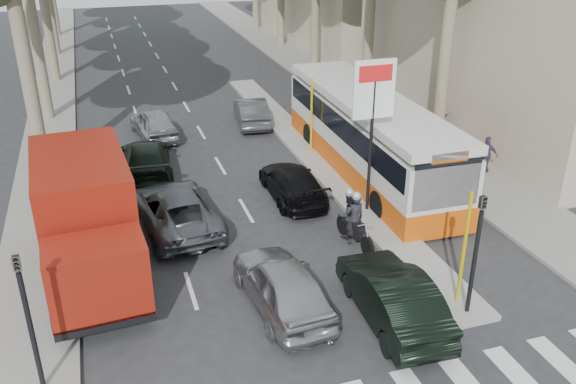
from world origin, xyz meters
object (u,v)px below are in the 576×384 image
at_px(silver_hatchback, 282,285).
at_px(city_bus, 368,133).
at_px(dark_hatchback, 392,296).
at_px(red_truck, 87,219).
at_px(motorcycle, 352,218).

xyz_separation_m(silver_hatchback, city_bus, (6.21, 8.10, 0.97)).
distance_m(silver_hatchback, city_bus, 10.26).
xyz_separation_m(dark_hatchback, red_truck, (-7.52, 4.74, 1.15)).
distance_m(dark_hatchback, red_truck, 8.96).
xyz_separation_m(city_bus, motorcycle, (-2.94, -5.25, -0.85)).
bearing_deg(motorcycle, red_truck, 169.31).
bearing_deg(red_truck, dark_hatchback, -35.77).
bearing_deg(city_bus, red_truck, -155.88).
relative_size(silver_hatchback, city_bus, 0.35).
bearing_deg(city_bus, motorcycle, -118.29).
xyz_separation_m(dark_hatchback, city_bus, (3.59, 9.49, 0.97)).
xyz_separation_m(silver_hatchback, red_truck, (-4.90, 3.35, 1.15)).
xyz_separation_m(red_truck, motorcycle, (8.17, -0.50, -1.03)).
bearing_deg(silver_hatchback, city_bus, -131.90).
distance_m(silver_hatchback, red_truck, 6.04).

